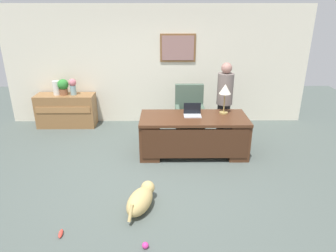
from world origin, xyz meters
TOP-DOWN VIEW (x-y plane):
  - ground_plane at (0.00, 0.00)m, footprint 12.00×12.00m
  - back_wall at (0.00, 2.60)m, footprint 7.00×0.16m
  - desk at (0.73, 0.75)m, footprint 1.98×0.87m
  - credenza at (-2.10, 2.25)m, footprint 1.33×0.50m
  - armchair at (0.71, 1.63)m, footprint 0.60×0.59m
  - person_standing at (1.41, 1.46)m, footprint 0.32×0.32m
  - dog_lying at (-0.14, -0.96)m, footprint 0.48×0.73m
  - laptop at (0.70, 0.86)m, footprint 0.32×0.22m
  - desk_lamp at (1.31, 0.98)m, footprint 0.22×0.22m
  - vase_with_flowers at (-1.89, 2.25)m, footprint 0.17×0.17m
  - vase_empty at (-2.27, 2.25)m, footprint 0.16×0.16m
  - potted_plant at (-2.11, 2.25)m, footprint 0.24×0.24m
  - dog_toy_ball at (-0.04, -1.69)m, footprint 0.08×0.08m
  - dog_toy_bone at (-1.10, -1.47)m, footprint 0.07×0.16m

SIDE VIEW (x-z plane):
  - ground_plane at x=0.00m, z-range 0.00..0.00m
  - dog_toy_bone at x=-1.10m, z-range 0.00..0.05m
  - dog_toy_ball at x=-0.04m, z-range 0.00..0.08m
  - dog_lying at x=-0.14m, z-range 0.01..0.31m
  - credenza at x=-2.10m, z-range 0.00..0.76m
  - desk at x=0.73m, z-range 0.04..0.78m
  - armchair at x=0.71m, z-range -0.06..1.04m
  - laptop at x=0.70m, z-range 0.68..0.91m
  - person_standing at x=1.41m, z-range 0.02..1.64m
  - vase_empty at x=-2.27m, z-range 0.76..1.07m
  - potted_plant at x=-2.11m, z-range 0.77..1.13m
  - vase_with_flowers at x=-1.89m, z-range 0.78..1.15m
  - desk_lamp at x=1.31m, z-range 0.90..1.46m
  - back_wall at x=0.00m, z-range 0.00..2.70m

